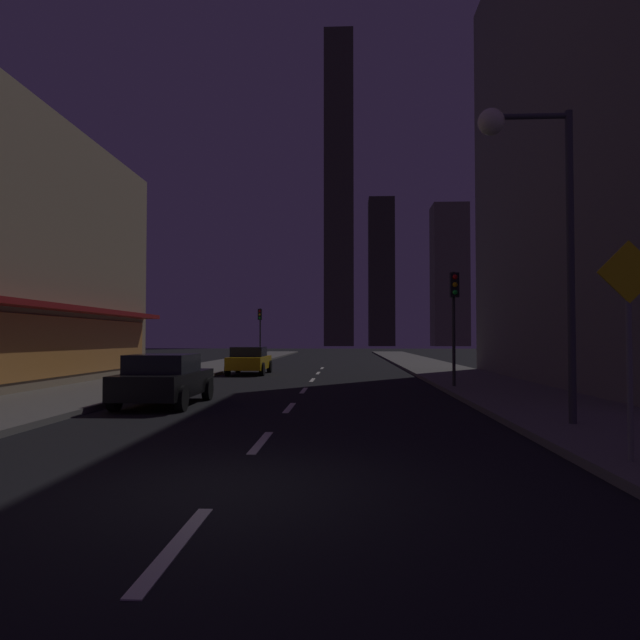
{
  "coord_description": "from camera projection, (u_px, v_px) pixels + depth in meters",
  "views": [
    {
      "loc": [
        1.56,
        -7.23,
        1.9
      ],
      "look_at": [
        0.0,
        26.29,
        2.98
      ],
      "focal_mm": 32.17,
      "sensor_mm": 36.0,
      "label": 1
    }
  ],
  "objects": [
    {
      "name": "lane_marking_center",
      "position": [
        304.0,
        390.0,
        20.81
      ],
      "size": [
        0.16,
        33.4,
        0.01
      ],
      "color": "silver",
      "rests_on": "ground"
    },
    {
      "name": "traffic_light_near_right",
      "position": [
        454.0,
        303.0,
        20.97
      ],
      "size": [
        0.32,
        0.48,
        4.2
      ],
      "color": "#2D2D2D",
      "rests_on": "sidewalk_right"
    },
    {
      "name": "fire_hydrant_far_left",
      "position": [
        172.0,
        372.0,
        24.39
      ],
      "size": [
        0.42,
        0.3,
        0.65
      ],
      "color": "gold",
      "rests_on": "sidewalk_left"
    },
    {
      "name": "car_parked_far",
      "position": [
        249.0,
        360.0,
        30.35
      ],
      "size": [
        1.98,
        4.24,
        1.45
      ],
      "color": "gold",
      "rests_on": "ground"
    },
    {
      "name": "skyscraper_distant_tall",
      "position": [
        339.0,
        188.0,
        144.09
      ],
      "size": [
        7.35,
        6.43,
        79.42
      ],
      "primitive_type": "cube",
      "color": "#39362A",
      "rests_on": "ground"
    },
    {
      "name": "ground_plane",
      "position": [
        324.0,
        367.0,
        39.18
      ],
      "size": [
        78.0,
        136.0,
        0.1
      ],
      "primitive_type": "cube",
      "color": "black"
    },
    {
      "name": "skyscraper_distant_short",
      "position": [
        450.0,
        275.0,
        143.77
      ],
      "size": [
        8.71,
        8.33,
        35.43
      ],
      "primitive_type": "cube",
      "color": "#5C5845",
      "rests_on": "ground"
    },
    {
      "name": "traffic_light_far_left",
      "position": [
        260.0,
        323.0,
        46.66
      ],
      "size": [
        0.32,
        0.48,
        4.2
      ],
      "color": "#2D2D2D",
      "rests_on": "sidewalk_left"
    },
    {
      "name": "skyscraper_distant_mid",
      "position": [
        381.0,
        272.0,
        143.83
      ],
      "size": [
        6.36,
        7.22,
        36.94
      ],
      "primitive_type": "cube",
      "color": "#2F2D23",
      "rests_on": "ground"
    },
    {
      "name": "sidewalk_left",
      "position": [
        223.0,
        365.0,
        39.51
      ],
      "size": [
        4.0,
        76.0,
        0.15
      ],
      "primitive_type": "cube",
      "color": "#605E59",
      "rests_on": "ground"
    },
    {
      "name": "street_lamp_right",
      "position": [
        529.0,
        187.0,
        11.94
      ],
      "size": [
        1.96,
        0.56,
        6.58
      ],
      "color": "#38383D",
      "rests_on": "sidewalk_right"
    },
    {
      "name": "pedestrian_crossing_sign",
      "position": [
        629.0,
        330.0,
        8.18
      ],
      "size": [
        0.91,
        0.08,
        3.15
      ],
      "color": "slate",
      "rests_on": "sidewalk_right"
    },
    {
      "name": "car_parked_near",
      "position": [
        164.0,
        379.0,
        16.22
      ],
      "size": [
        1.98,
        4.24,
        1.45
      ],
      "color": "black",
      "rests_on": "ground"
    },
    {
      "name": "sidewalk_right",
      "position": [
        427.0,
        365.0,
        38.86
      ],
      "size": [
        4.0,
        76.0,
        0.15
      ],
      "primitive_type": "cube",
      "color": "#605E59",
      "rests_on": "ground"
    }
  ]
}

